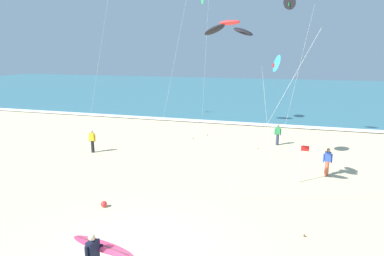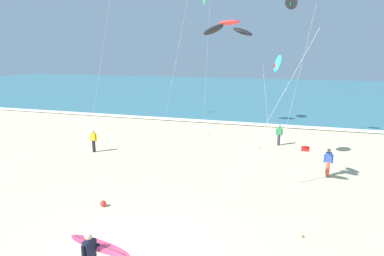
% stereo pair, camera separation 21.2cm
% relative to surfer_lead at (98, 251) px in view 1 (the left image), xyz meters
% --- Properties ---
extents(ocean_water, '(160.00, 60.00, 0.08)m').
position_rel_surfer_lead_xyz_m(ocean_water, '(0.52, 53.52, -1.01)').
color(ocean_water, '#336B7A').
rests_on(ocean_water, ground).
extents(shoreline_foam, '(160.00, 1.27, 0.01)m').
position_rel_surfer_lead_xyz_m(shoreline_foam, '(0.52, 23.82, -0.96)').
color(shoreline_foam, white).
rests_on(shoreline_foam, ocean_water).
extents(surfer_lead, '(2.47, 1.16, 1.71)m').
position_rel_surfer_lead_xyz_m(surfer_lead, '(0.00, 0.00, 0.00)').
color(surfer_lead, black).
rests_on(surfer_lead, ground).
extents(kite_delta_cobalt_high, '(1.41, 3.19, 6.65)m').
position_rel_surfer_lead_xyz_m(kite_delta_cobalt_high, '(4.17, 13.05, 5.05)').
color(kite_delta_cobalt_high, '#2D99DB').
rests_on(kite_delta_cobalt_high, ground).
extents(kite_arc_scarlet_low, '(4.52, 3.49, 8.04)m').
position_rel_surfer_lead_xyz_m(kite_arc_scarlet_low, '(2.53, 6.63, 6.65)').
color(kite_arc_scarlet_low, black).
rests_on(kite_arc_scarlet_low, ground).
extents(kite_delta_charcoal_distant, '(2.17, 1.34, 10.71)m').
position_rel_surfer_lead_xyz_m(kite_delta_charcoal_distant, '(4.71, 18.20, 9.10)').
color(kite_delta_charcoal_distant, black).
rests_on(kite_delta_charcoal_distant, ground).
extents(bystander_yellow_top, '(0.50, 0.22, 1.59)m').
position_rel_surfer_lead_xyz_m(bystander_yellow_top, '(-7.74, 11.59, -0.24)').
color(bystander_yellow_top, black).
rests_on(bystander_yellow_top, ground).
extents(bystander_green_top, '(0.49, 0.23, 1.59)m').
position_rel_surfer_lead_xyz_m(bystander_green_top, '(4.42, 17.15, -0.24)').
color(bystander_green_top, '#2D334C').
rests_on(bystander_green_top, ground).
extents(bystander_blue_top, '(0.50, 0.22, 1.59)m').
position_rel_surfer_lead_xyz_m(bystander_blue_top, '(7.34, 11.43, -0.24)').
color(bystander_blue_top, '#D8593F').
rests_on(bystander_blue_top, ground).
extents(lifeguard_flag, '(0.45, 0.05, 2.10)m').
position_rel_surfer_lead_xyz_m(lifeguard_flag, '(5.87, 9.91, 0.22)').
color(lifeguard_flag, silver).
rests_on(lifeguard_flag, ground).
extents(beach_ball, '(0.28, 0.28, 0.28)m').
position_rel_surfer_lead_xyz_m(beach_ball, '(-2.55, 4.43, -0.91)').
color(beach_ball, red).
rests_on(beach_ball, ground).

